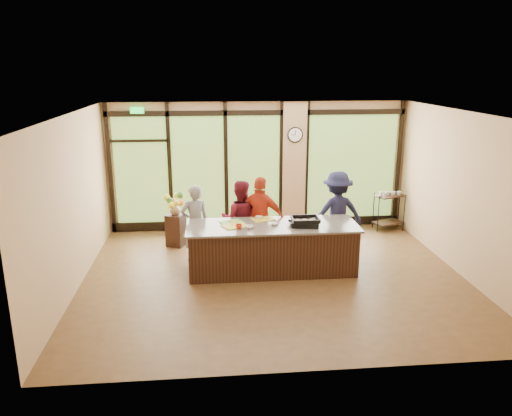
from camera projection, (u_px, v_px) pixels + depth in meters
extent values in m
plane|color=#4C351A|center=(274.00, 277.00, 9.27)|extent=(7.00, 7.00, 0.00)
plane|color=white|center=(276.00, 113.00, 8.44)|extent=(7.00, 7.00, 0.00)
plane|color=tan|center=(258.00, 166.00, 11.73)|extent=(7.00, 0.00, 7.00)
plane|color=tan|center=(72.00, 204.00, 8.53)|extent=(0.00, 6.00, 6.00)
plane|color=tan|center=(463.00, 194.00, 9.18)|extent=(0.00, 6.00, 6.00)
cube|color=tan|center=(294.00, 166.00, 11.75)|extent=(0.55, 0.12, 3.00)
cube|color=black|center=(258.00, 113.00, 11.34)|extent=(6.90, 0.08, 0.12)
cube|color=black|center=(258.00, 223.00, 12.06)|extent=(6.90, 0.08, 0.20)
cube|color=#19D83F|center=(137.00, 110.00, 11.02)|extent=(0.30, 0.04, 0.14)
cube|color=#3D6A25|center=(141.00, 171.00, 11.46)|extent=(1.20, 0.02, 2.50)
cube|color=#3D6A25|center=(198.00, 170.00, 11.58)|extent=(1.20, 0.02, 2.50)
cube|color=#3D6A25|center=(254.00, 169.00, 11.70)|extent=(1.20, 0.02, 2.50)
cube|color=#3D6A25|center=(351.00, 167.00, 11.92)|extent=(2.10, 0.02, 2.50)
cube|color=black|center=(110.00, 170.00, 11.37)|extent=(0.08, 0.08, 3.00)
cube|color=black|center=(170.00, 168.00, 11.49)|extent=(0.08, 0.08, 3.00)
cube|color=black|center=(226.00, 167.00, 11.61)|extent=(0.08, 0.08, 3.00)
cube|color=black|center=(281.00, 166.00, 11.73)|extent=(0.08, 0.08, 3.00)
cube|color=black|center=(306.00, 166.00, 11.79)|extent=(0.08, 0.08, 3.00)
cube|color=black|center=(399.00, 164.00, 11.99)|extent=(0.08, 0.08, 3.00)
cube|color=black|center=(272.00, 249.00, 9.43)|extent=(3.10, 1.00, 0.88)
cube|color=#71665D|center=(272.00, 226.00, 9.31)|extent=(3.20, 1.10, 0.04)
cylinder|color=black|center=(295.00, 135.00, 11.48)|extent=(0.36, 0.04, 0.36)
cylinder|color=white|center=(295.00, 135.00, 11.46)|extent=(0.31, 0.01, 0.31)
cube|color=black|center=(295.00, 133.00, 11.44)|extent=(0.01, 0.00, 0.11)
cube|color=black|center=(293.00, 135.00, 11.45)|extent=(0.09, 0.00, 0.01)
imported|color=gray|center=(195.00, 223.00, 9.88)|extent=(0.64, 0.50, 1.56)
imported|color=maroon|center=(240.00, 219.00, 10.09)|extent=(0.83, 0.68, 1.59)
imported|color=#B7321C|center=(261.00, 218.00, 9.95)|extent=(1.07, 0.78, 1.69)
imported|color=#181A36|center=(337.00, 213.00, 10.26)|extent=(1.18, 0.75, 1.73)
cube|color=black|center=(305.00, 223.00, 9.25)|extent=(0.57, 0.48, 0.09)
imported|color=silver|center=(295.00, 223.00, 9.30)|extent=(0.35, 0.35, 0.07)
cube|color=#519034|center=(232.00, 222.00, 9.43)|extent=(0.51, 0.46, 0.01)
cube|color=gold|center=(235.00, 226.00, 9.22)|extent=(0.54, 0.49, 0.01)
cube|color=gold|center=(263.00, 219.00, 9.62)|extent=(0.49, 0.42, 0.01)
imported|color=white|center=(250.00, 227.00, 9.10)|extent=(0.18, 0.18, 0.05)
imported|color=white|center=(275.00, 224.00, 9.28)|extent=(0.15, 0.15, 0.04)
imported|color=white|center=(259.00, 217.00, 9.72)|extent=(0.17, 0.17, 0.03)
imported|color=red|center=(239.00, 227.00, 9.06)|extent=(0.11, 0.11, 0.09)
cube|color=black|center=(176.00, 230.00, 10.80)|extent=(0.46, 0.46, 0.71)
imported|color=#8A6C4B|center=(175.00, 209.00, 10.67)|extent=(0.28, 0.28, 0.25)
cube|color=black|center=(388.00, 222.00, 11.92)|extent=(0.78, 0.62, 0.03)
cube|color=black|center=(390.00, 196.00, 11.74)|extent=(0.78, 0.62, 0.03)
cylinder|color=black|center=(378.00, 214.00, 11.65)|extent=(0.02, 0.02, 0.88)
cylinder|color=black|center=(404.00, 213.00, 11.71)|extent=(0.02, 0.02, 0.88)
cylinder|color=black|center=(373.00, 210.00, 11.99)|extent=(0.02, 0.02, 0.88)
cylinder|color=black|center=(399.00, 209.00, 12.05)|extent=(0.02, 0.02, 0.88)
imported|color=silver|center=(381.00, 193.00, 11.71)|extent=(0.13, 0.13, 0.09)
imported|color=silver|center=(387.00, 193.00, 11.72)|extent=(0.13, 0.13, 0.09)
imported|color=silver|center=(393.00, 193.00, 11.73)|extent=(0.13, 0.13, 0.09)
imported|color=silver|center=(399.00, 193.00, 11.75)|extent=(0.13, 0.13, 0.09)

